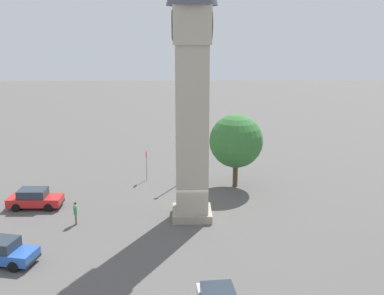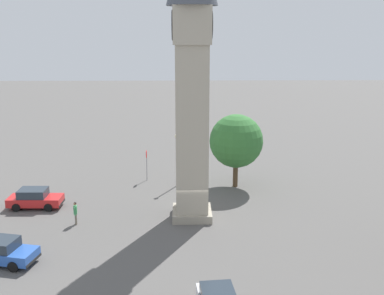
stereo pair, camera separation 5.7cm
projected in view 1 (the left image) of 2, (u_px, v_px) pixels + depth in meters
The scene contains 8 objects.
ground_plane at pixel (192, 217), 33.61m from camera, with size 200.00×200.00×0.00m, color #565451.
clock_tower at pixel (192, 40), 30.46m from camera, with size 3.47×3.47×21.89m.
car_silver_kerb at pixel (1, 251), 26.71m from camera, with size 2.55×4.40×1.53m.
car_red_corner at pixel (35, 198), 35.23m from camera, with size 1.87×4.16×1.53m.
pedestrian at pixel (75, 211), 32.07m from camera, with size 0.56×0.26×1.69m.
tree at pixel (236, 141), 39.33m from camera, with size 4.68×4.68×6.52m.
lamp_post at pixel (177, 151), 39.66m from camera, with size 0.36×0.36×4.76m.
road_sign at pixel (146, 161), 41.58m from camera, with size 0.60×0.07×2.80m.
Camera 1 is at (31.30, -0.69, 13.30)m, focal length 42.22 mm.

